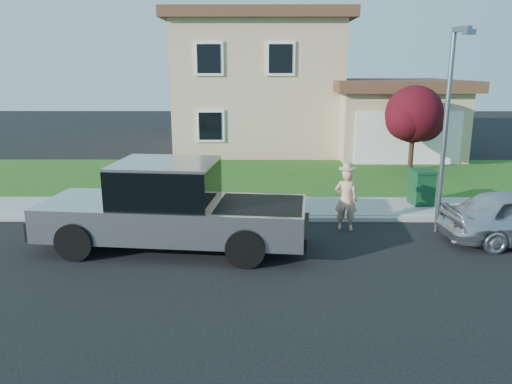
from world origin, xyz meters
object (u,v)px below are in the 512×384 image
ornamental_tree (415,117)px  trash_bin (422,187)px  street_lamp (448,120)px  pickup_truck (173,208)px  woman (346,198)px

ornamental_tree → trash_bin: size_ratio=3.24×
street_lamp → pickup_truck: bearing=171.8°
woman → street_lamp: (2.41, -0.18, 2.07)m
pickup_truck → trash_bin: bearing=32.2°
woman → ornamental_tree: (3.91, 7.31, 1.44)m
ornamental_tree → trash_bin: ornamental_tree is taller
woman → ornamental_tree: 8.41m
woman → street_lamp: 3.18m
pickup_truck → woman: pickup_truck is taller
pickup_truck → trash_bin: (6.99, 3.44, -0.29)m
ornamental_tree → trash_bin: (-1.26, -5.25, -1.62)m
trash_bin → street_lamp: street_lamp is taller
pickup_truck → trash_bin: 7.79m
ornamental_tree → street_lamp: bearing=-101.3°
pickup_truck → ornamental_tree: (8.25, 8.69, 1.33)m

